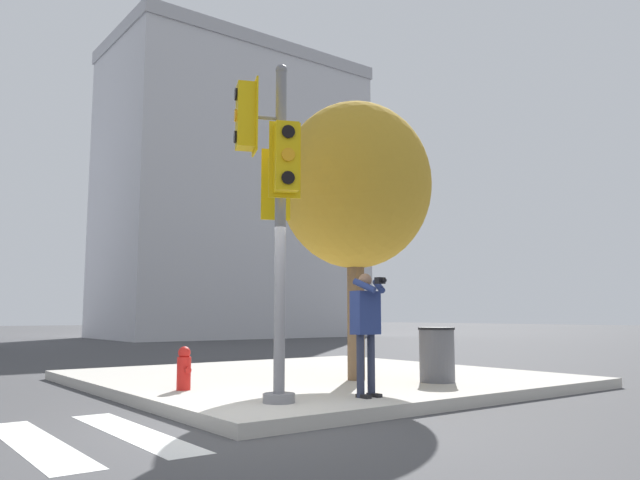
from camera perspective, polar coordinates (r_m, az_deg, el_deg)
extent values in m
plane|color=#424244|center=(7.61, -6.06, -16.81)|extent=(160.00, 160.00, 0.00)
cube|color=#BCB7AD|center=(12.42, -0.43, -12.56)|extent=(8.00, 8.00, 0.18)
cube|color=silver|center=(7.66, -16.73, -16.48)|extent=(0.49, 3.08, 0.01)
cube|color=silver|center=(7.36, -24.55, -16.55)|extent=(0.49, 3.08, 0.01)
cylinder|color=slate|center=(8.43, -3.78, -14.22)|extent=(0.43, 0.43, 0.12)
cylinder|color=slate|center=(8.45, -3.66, 1.09)|extent=(0.15, 0.15, 4.38)
sphere|color=slate|center=(9.03, -3.55, 15.24)|extent=(0.17, 0.17, 0.17)
cylinder|color=slate|center=(8.78, -3.90, 5.26)|extent=(0.16, 0.29, 0.05)
cube|color=#E5B70C|center=(9.04, -4.22, 4.91)|extent=(0.37, 0.34, 0.90)
cube|color=#E5B70C|center=(8.91, -4.07, 5.08)|extent=(0.40, 0.18, 1.02)
cylinder|color=black|center=(9.24, -4.35, 6.57)|extent=(0.17, 0.09, 0.17)
cylinder|color=orange|center=(9.17, -4.37, 4.75)|extent=(0.17, 0.09, 0.17)
cylinder|color=black|center=(9.11, -4.39, 2.90)|extent=(0.17, 0.09, 0.17)
cylinder|color=slate|center=(8.39, -3.38, 7.11)|extent=(0.17, 0.29, 0.05)
cube|color=#E5B70C|center=(8.13, -3.09, 7.56)|extent=(0.37, 0.34, 0.90)
cube|color=#E5B70C|center=(8.26, -3.24, 7.34)|extent=(0.39, 0.20, 1.02)
cylinder|color=black|center=(8.09, -2.92, 9.86)|extent=(0.17, 0.10, 0.17)
cylinder|color=orange|center=(8.00, -2.93, 7.80)|extent=(0.17, 0.10, 0.17)
cylinder|color=black|center=(7.93, -2.95, 5.71)|extent=(0.17, 0.10, 0.17)
cylinder|color=slate|center=(8.75, -5.05, 11.07)|extent=(0.29, 0.16, 0.05)
cube|color=#E5B70C|center=(8.71, -6.83, 11.17)|extent=(0.34, 0.37, 0.90)
cube|color=#E5B70C|center=(8.73, -5.96, 11.12)|extent=(0.19, 0.40, 1.02)
cylinder|color=black|center=(8.80, -7.70, 13.07)|extent=(0.09, 0.17, 0.17)
cylinder|color=orange|center=(8.70, -7.73, 11.21)|extent=(0.09, 0.17, 0.17)
cylinder|color=black|center=(8.61, -7.77, 9.31)|extent=(0.09, 0.17, 0.17)
cube|color=black|center=(8.90, 4.00, -14.06)|extent=(0.09, 0.24, 0.05)
cube|color=black|center=(9.03, 4.99, -13.95)|extent=(0.09, 0.24, 0.05)
cylinder|color=#282D42|center=(8.90, 3.72, -11.42)|extent=(0.11, 0.11, 0.87)
cylinder|color=#282D42|center=(9.03, 4.70, -11.34)|extent=(0.11, 0.11, 0.87)
cube|color=navy|center=(8.94, 4.17, -6.64)|extent=(0.40, 0.22, 0.61)
sphere|color=#8C664C|center=(8.95, 4.15, -3.68)|extent=(0.19, 0.19, 0.19)
cube|color=black|center=(8.72, 5.49, -3.71)|extent=(0.12, 0.10, 0.09)
cylinder|color=black|center=(8.67, 5.81, -3.69)|extent=(0.06, 0.08, 0.06)
cylinder|color=navy|center=(8.75, 4.09, -4.18)|extent=(0.23, 0.35, 0.22)
cylinder|color=navy|center=(8.93, 5.40, -4.23)|extent=(0.23, 0.35, 0.22)
cylinder|color=brown|center=(11.24, 3.29, -6.21)|extent=(0.31, 0.31, 2.54)
ellipsoid|color=#BC8E28|center=(11.49, 3.22, 5.05)|extent=(2.78, 2.78, 3.06)
cylinder|color=red|center=(9.99, -12.35, -11.83)|extent=(0.21, 0.21, 0.50)
sphere|color=red|center=(9.97, -12.30, -10.03)|extent=(0.19, 0.19, 0.19)
cylinder|color=red|center=(9.86, -12.00, -11.58)|extent=(0.10, 0.06, 0.10)
cylinder|color=#5B5B60|center=(11.07, 10.64, -10.36)|extent=(0.60, 0.60, 0.89)
cylinder|color=black|center=(11.05, 10.59, -7.96)|extent=(0.63, 0.63, 0.04)
cube|color=#BCBCC1|center=(39.67, -7.85, 3.54)|extent=(15.48, 8.57, 16.92)
cube|color=#A3A3A8|center=(42.17, -7.64, 15.47)|extent=(15.68, 8.77, 0.80)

